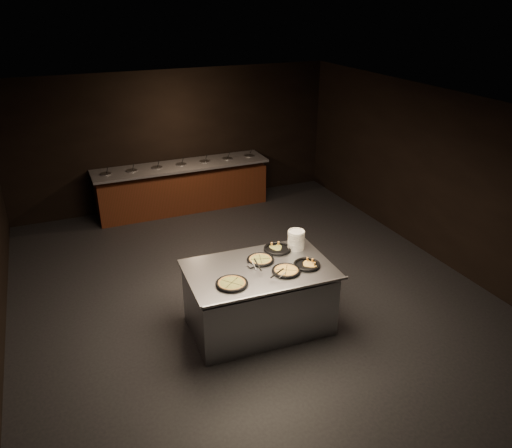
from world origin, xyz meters
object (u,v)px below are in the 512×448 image
Objects in this scene: pan_veggie_whole at (232,283)px; serving_counter at (259,299)px; plate_stack at (296,240)px; pan_cheese_whole at (260,260)px.

serving_counter is at bearing 27.33° from pan_veggie_whole.
plate_stack reaches higher than pan_veggie_whole.
plate_stack is 1.34m from pan_veggie_whole.
plate_stack reaches higher than serving_counter.
pan_cheese_whole reaches higher than serving_counter.
plate_stack is at bearing 26.22° from serving_counter.
plate_stack is 0.65× the size of pan_veggie_whole.
pan_cheese_whole is at bearing -167.13° from plate_stack.
serving_counter is 4.81× the size of pan_veggie_whole.
serving_counter is at bearing -156.26° from plate_stack.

